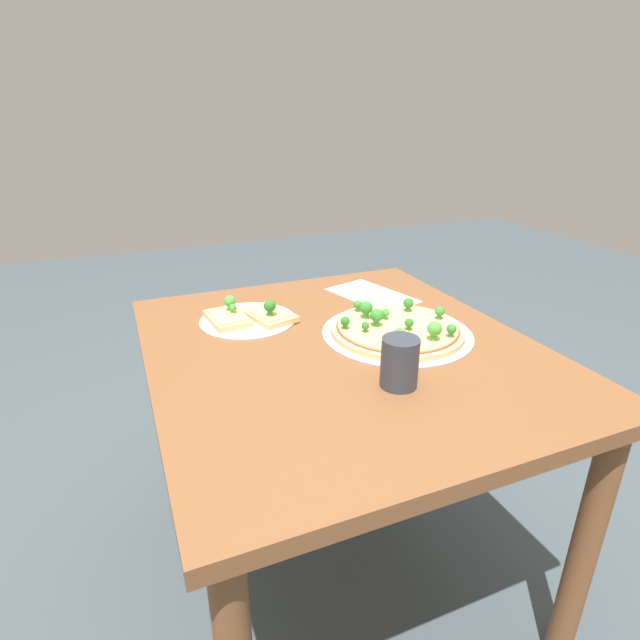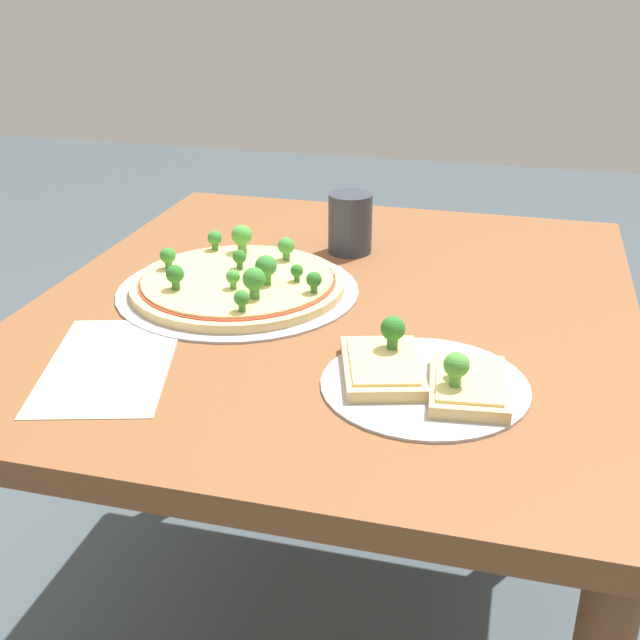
# 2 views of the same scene
# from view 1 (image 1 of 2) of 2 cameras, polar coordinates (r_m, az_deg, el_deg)

# --- Properties ---
(ground_plane) EXTENTS (8.00, 8.00, 0.00)m
(ground_plane) POSITION_cam_1_polar(r_m,az_deg,el_deg) (1.67, 2.05, -26.16)
(ground_plane) COLOR #3D474C
(dining_table) EXTENTS (1.03, 0.91, 0.73)m
(dining_table) POSITION_cam_1_polar(r_m,az_deg,el_deg) (1.26, 2.45, -7.08)
(dining_table) COLOR brown
(dining_table) RESTS_ON ground_plane
(pizza_tray_whole) EXTENTS (0.38, 0.38, 0.07)m
(pizza_tray_whole) POSITION_cam_1_polar(r_m,az_deg,el_deg) (1.28, 8.78, -0.99)
(pizza_tray_whole) COLOR #A3A3A8
(pizza_tray_whole) RESTS_ON dining_table
(pizza_tray_slice) EXTENTS (0.26, 0.26, 0.07)m
(pizza_tray_slice) POSITION_cam_1_polar(r_m,az_deg,el_deg) (1.36, -8.13, 0.42)
(pizza_tray_slice) COLOR #A3A3A8
(pizza_tray_slice) RESTS_ON dining_table
(drinking_cup) EXTENTS (0.08, 0.08, 0.11)m
(drinking_cup) POSITION_cam_1_polar(r_m,az_deg,el_deg) (1.03, 9.08, -4.81)
(drinking_cup) COLOR #2D333D
(drinking_cup) RESTS_ON dining_table
(paper_menu) EXTENTS (0.30, 0.23, 0.00)m
(paper_menu) POSITION_cam_1_polar(r_m,az_deg,el_deg) (1.55, 5.97, 2.84)
(paper_menu) COLOR silver
(paper_menu) RESTS_ON dining_table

